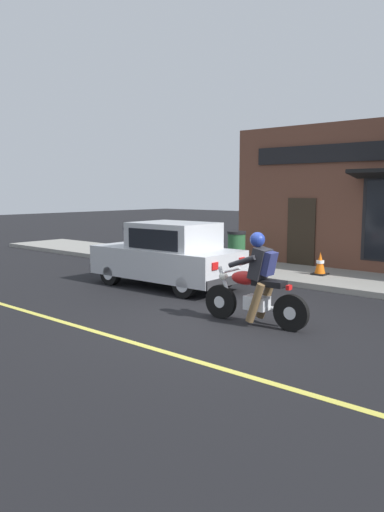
{
  "coord_description": "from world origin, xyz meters",
  "views": [
    {
      "loc": [
        -6.8,
        -5.27,
        2.32
      ],
      "look_at": [
        1.06,
        1.57,
        0.95
      ],
      "focal_mm": 35.0,
      "sensor_mm": 36.0,
      "label": 1
    }
  ],
  "objects_px": {
    "motorcycle_with_rider": "(256,286)",
    "trash_bin": "(237,247)",
    "car_hatchback": "(168,255)",
    "traffic_cone": "(320,264)"
  },
  "relations": [
    {
      "from": "motorcycle_with_rider",
      "to": "traffic_cone",
      "type": "xyz_separation_m",
      "value": [
        4.76,
        1.17,
        -0.25
      ]
    },
    {
      "from": "car_hatchback",
      "to": "trash_bin",
      "type": "distance_m",
      "value": 3.43
    },
    {
      "from": "car_hatchback",
      "to": "trash_bin",
      "type": "relative_size",
      "value": 3.9
    },
    {
      "from": "motorcycle_with_rider",
      "to": "trash_bin",
      "type": "height_order",
      "value": "motorcycle_with_rider"
    },
    {
      "from": "car_hatchback",
      "to": "traffic_cone",
      "type": "xyz_separation_m",
      "value": [
        3.26,
        -2.36,
        -0.33
      ]
    },
    {
      "from": "trash_bin",
      "to": "car_hatchback",
      "type": "bearing_deg",
      "value": -172.82
    },
    {
      "from": "car_hatchback",
      "to": "traffic_cone",
      "type": "distance_m",
      "value": 4.04
    },
    {
      "from": "motorcycle_with_rider",
      "to": "trash_bin",
      "type": "xyz_separation_m",
      "value": [
        4.9,
        3.96,
        -0.04
      ]
    },
    {
      "from": "traffic_cone",
      "to": "trash_bin",
      "type": "distance_m",
      "value": 2.8
    },
    {
      "from": "car_hatchback",
      "to": "motorcycle_with_rider",
      "type": "bearing_deg",
      "value": -112.94
    }
  ]
}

